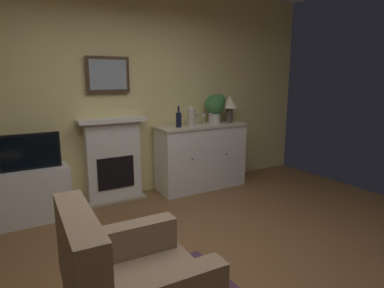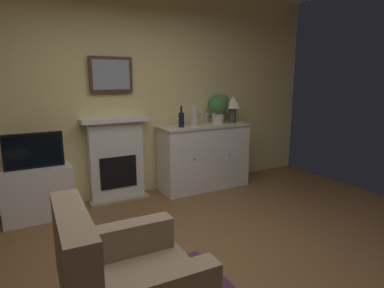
{
  "view_description": "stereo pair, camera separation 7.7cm",
  "coord_description": "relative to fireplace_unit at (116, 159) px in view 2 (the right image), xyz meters",
  "views": [
    {
      "loc": [
        -1.29,
        -1.98,
        1.61
      ],
      "look_at": [
        0.2,
        0.56,
        1.0
      ],
      "focal_mm": 30.13,
      "sensor_mm": 36.0,
      "label": 1
    },
    {
      "loc": [
        -1.23,
        -2.02,
        1.61
      ],
      "look_at": [
        0.2,
        0.56,
        1.0
      ],
      "focal_mm": 30.13,
      "sensor_mm": 36.0,
      "label": 2
    }
  ],
  "objects": [
    {
      "name": "ground_plane",
      "position": [
        0.11,
        -2.09,
        -0.6
      ],
      "size": [
        6.3,
        4.5,
        0.1
      ],
      "primitive_type": "cube",
      "color": "brown",
      "rests_on": "ground"
    },
    {
      "name": "wall_rear",
      "position": [
        0.11,
        0.13,
        0.87
      ],
      "size": [
        6.3,
        0.06,
        2.84
      ],
      "primitive_type": "cube",
      "color": "#EAD68C",
      "rests_on": "ground_plane"
    },
    {
      "name": "fireplace_unit",
      "position": [
        0.0,
        0.0,
        0.0
      ],
      "size": [
        0.87,
        0.3,
        1.1
      ],
      "color": "white",
      "rests_on": "ground_plane"
    },
    {
      "name": "framed_picture",
      "position": [
        -0.0,
        0.05,
        1.1
      ],
      "size": [
        0.55,
        0.04,
        0.45
      ],
      "color": "#473323"
    },
    {
      "name": "sideboard_cabinet",
      "position": [
        1.25,
        -0.18,
        -0.08
      ],
      "size": [
        1.34,
        0.49,
        0.94
      ],
      "color": "white",
      "rests_on": "ground_plane"
    },
    {
      "name": "table_lamp",
      "position": [
        1.75,
        -0.18,
        0.67
      ],
      "size": [
        0.26,
        0.26,
        0.4
      ],
      "color": "#4C4742",
      "rests_on": "sideboard_cabinet"
    },
    {
      "name": "wine_bottle",
      "position": [
        0.86,
        -0.22,
        0.5
      ],
      "size": [
        0.08,
        0.08,
        0.29
      ],
      "color": "black",
      "rests_on": "sideboard_cabinet"
    },
    {
      "name": "wine_glass_left",
      "position": [
        1.19,
        -0.15,
        0.52
      ],
      "size": [
        0.07,
        0.07,
        0.16
      ],
      "color": "silver",
      "rests_on": "sideboard_cabinet"
    },
    {
      "name": "wine_glass_center",
      "position": [
        1.3,
        -0.17,
        0.52
      ],
      "size": [
        0.07,
        0.07,
        0.16
      ],
      "color": "silver",
      "rests_on": "sideboard_cabinet"
    },
    {
      "name": "wine_glass_right",
      "position": [
        1.41,
        -0.19,
        0.52
      ],
      "size": [
        0.07,
        0.07,
        0.16
      ],
      "color": "silver",
      "rests_on": "sideboard_cabinet"
    },
    {
      "name": "vase_decorative",
      "position": [
        1.06,
        -0.23,
        0.53
      ],
      "size": [
        0.11,
        0.11,
        0.28
      ],
      "color": "beige",
      "rests_on": "sideboard_cabinet"
    },
    {
      "name": "tv_cabinet",
      "position": [
        -0.98,
        -0.16,
        -0.24
      ],
      "size": [
        0.75,
        0.42,
        0.61
      ],
      "color": "white",
      "rests_on": "ground_plane"
    },
    {
      "name": "tv_set",
      "position": [
        -0.98,
        -0.19,
        0.26
      ],
      "size": [
        0.62,
        0.07,
        0.4
      ],
      "color": "black",
      "rests_on": "tv_cabinet"
    },
    {
      "name": "potted_plant_small",
      "position": [
        1.53,
        -0.13,
        0.65
      ],
      "size": [
        0.3,
        0.3,
        0.43
      ],
      "color": "beige",
      "rests_on": "sideboard_cabinet"
    }
  ]
}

